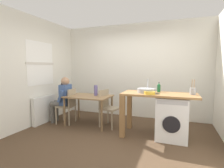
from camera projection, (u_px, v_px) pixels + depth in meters
The scene contains 17 objects.
ground_plane at pixel (113, 137), 3.60m from camera, with size 5.46×5.46×0.00m, color #4C3826.
wall_back at pixel (133, 71), 5.10m from camera, with size 4.60×0.10×2.70m, color silver.
wall_window_side at pixel (30, 71), 4.22m from camera, with size 0.12×3.80×2.70m.
radiator at pixel (45, 109), 4.55m from camera, with size 0.10×0.80×0.70m, color white.
dining_table at pixel (89, 100), 4.36m from camera, with size 1.10×0.76×0.74m.
chair_person_seat at pixel (68, 104), 4.48m from camera, with size 0.44×0.44×0.90m.
chair_opposite at pixel (107, 106), 4.27m from camera, with size 0.48×0.48×0.90m.
seated_person at pixel (63, 97), 4.50m from camera, with size 0.52×0.53×1.20m.
kitchen_counter at pixel (149, 100), 3.65m from camera, with size 1.50×0.68×0.92m.
washing_machine at pixel (172, 118), 3.51m from camera, with size 0.60×0.61×0.86m.
sink_basin at pixel (146, 90), 3.64m from camera, with size 0.38×0.38×0.09m, color #9EA0A5.
tap at pixel (148, 85), 3.80m from camera, with size 0.02×0.02×0.28m, color #B2B2B7.
bottle_tall_green at pixel (159, 88), 3.73m from camera, with size 0.07×0.07×0.21m.
mixing_bowl at pixel (150, 93), 3.42m from camera, with size 0.21×0.21×0.06m.
utensil_crock at pixel (193, 91), 3.38m from camera, with size 0.11×0.11×0.30m.
vase at pixel (96, 90), 4.38m from camera, with size 0.09×0.09×0.26m, color slate.
scissors at pixel (156, 94), 3.48m from camera, with size 0.15×0.06×0.01m.
Camera 1 is at (1.21, -3.26, 1.45)m, focal length 27.79 mm.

